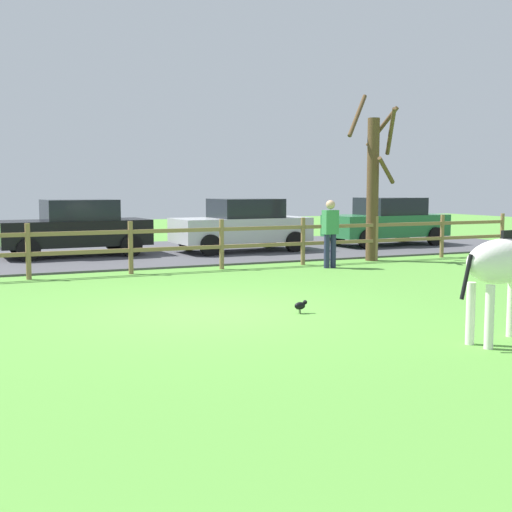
# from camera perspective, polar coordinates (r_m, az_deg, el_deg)

# --- Properties ---
(ground_plane) EXTENTS (60.00, 60.00, 0.00)m
(ground_plane) POSITION_cam_1_polar(r_m,az_deg,el_deg) (10.54, -3.98, -4.74)
(ground_plane) COLOR #549338
(parking_asphalt) EXTENTS (28.00, 7.40, 0.05)m
(parking_asphalt) POSITION_cam_1_polar(r_m,az_deg,el_deg) (19.45, -13.49, 0.07)
(parking_asphalt) COLOR #47474C
(parking_asphalt) RESTS_ON ground_plane
(paddock_fence) EXTENTS (22.02, 0.11, 1.19)m
(paddock_fence) POSITION_cam_1_polar(r_m,az_deg,el_deg) (15.19, -10.69, 1.04)
(paddock_fence) COLOR olive
(paddock_fence) RESTS_ON ground_plane
(bare_tree) EXTENTS (1.38, 1.38, 4.44)m
(bare_tree) POSITION_cam_1_polar(r_m,az_deg,el_deg) (17.94, 10.02, 6.27)
(bare_tree) COLOR #513A23
(bare_tree) RESTS_ON ground_plane
(zebra) EXTENTS (1.93, 0.66, 1.41)m
(zebra) POSITION_cam_1_polar(r_m,az_deg,el_deg) (8.90, 20.67, -1.05)
(zebra) COLOR white
(zebra) RESTS_ON ground_plane
(crow_on_grass) EXTENTS (0.22, 0.10, 0.20)m
(crow_on_grass) POSITION_cam_1_polar(r_m,az_deg,el_deg) (10.34, 3.84, -4.24)
(crow_on_grass) COLOR black
(crow_on_grass) RESTS_ON ground_plane
(parked_car_green) EXTENTS (4.05, 1.99, 1.56)m
(parked_car_green) POSITION_cam_1_polar(r_m,az_deg,el_deg) (22.34, 11.15, 2.96)
(parked_car_green) COLOR #236B38
(parked_car_green) RESTS_ON parking_asphalt
(parked_car_silver) EXTENTS (4.07, 2.02, 1.56)m
(parked_car_silver) POSITION_cam_1_polar(r_m,az_deg,el_deg) (19.77, -1.19, 2.70)
(parked_car_silver) COLOR #B7BABF
(parked_car_silver) RESTS_ON parking_asphalt
(parked_car_black) EXTENTS (4.08, 2.04, 1.56)m
(parked_car_black) POSITION_cam_1_polar(r_m,az_deg,el_deg) (19.06, -15.18, 2.38)
(parked_car_black) COLOR black
(parked_car_black) RESTS_ON parking_asphalt
(visitor_near_fence) EXTENTS (0.37, 0.23, 1.64)m
(visitor_near_fence) POSITION_cam_1_polar(r_m,az_deg,el_deg) (16.17, 6.37, 2.18)
(visitor_near_fence) COLOR #232847
(visitor_near_fence) RESTS_ON ground_plane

